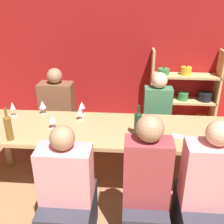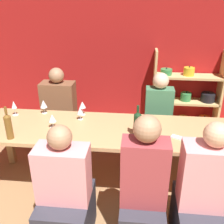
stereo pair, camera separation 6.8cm
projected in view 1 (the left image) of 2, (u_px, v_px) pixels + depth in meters
wall_back_red at (112, 43)px, 4.26m from camera, size 8.80×0.06×2.70m
shelf_unit at (183, 97)px, 4.34m from camera, size 1.09×0.30×1.29m
dining_table at (111, 135)px, 2.85m from camera, size 2.90×0.80×0.75m
wine_bottle_green at (138, 123)px, 2.62m from camera, size 0.08×0.08×0.34m
wine_bottle_amber at (8, 127)px, 2.55m from camera, size 0.07×0.07×0.34m
wine_glass_empty_a at (82, 105)px, 3.08m from camera, size 0.08×0.08×0.17m
wine_glass_white_a at (52, 119)px, 2.78m from camera, size 0.08×0.08×0.15m
wine_glass_white_b at (12, 106)px, 3.05m from camera, size 0.07×0.07×0.18m
wine_glass_white_c at (42, 105)px, 3.11m from camera, size 0.08×0.08×0.17m
wine_glass_white_d at (80, 111)px, 2.97m from camera, size 0.07×0.07×0.15m
cell_phone at (179, 137)px, 2.65m from camera, size 0.17×0.13×0.01m
person_near_a at (205, 205)px, 2.22m from camera, size 0.45×0.56×1.24m
person_far_a at (156, 126)px, 3.54m from camera, size 0.35×0.44×1.19m
person_near_b at (145, 199)px, 2.24m from camera, size 0.38×0.47×1.27m
person_far_b at (59, 121)px, 3.73m from camera, size 0.46×0.57×1.19m
person_near_c at (68, 203)px, 2.27m from camera, size 0.44×0.55×1.17m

